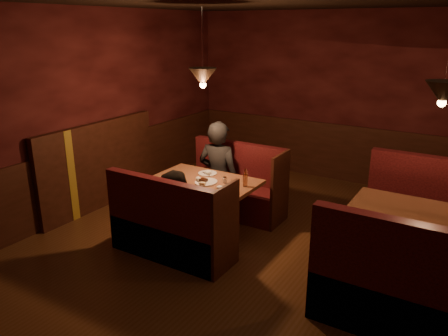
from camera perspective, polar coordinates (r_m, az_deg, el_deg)
The scene contains 9 objects.
room at distance 4.81m, azimuth 2.41°, elevation -1.23°, with size 6.02×7.02×2.92m.
main_table at distance 5.72m, azimuth -2.43°, elevation -3.18°, with size 1.37×0.83×0.96m.
main_bench_far at distance 6.41m, azimuth 1.59°, elevation -3.04°, with size 1.51×0.54×1.03m.
main_bench_near at distance 5.23m, azimuth -7.08°, elevation -8.29°, with size 1.51×0.54×1.03m.
second_table at distance 4.95m, azimuth 24.37°, elevation -7.81°, with size 1.47×0.94×0.83m.
second_bench_far at distance 5.85m, azimuth 25.62°, elevation -6.66°, with size 1.63×0.61×1.16m.
second_bench_near at distance 4.29m, azimuth 22.67°, elevation -15.49°, with size 1.63×0.61×1.16m.
diner_a at distance 6.24m, azimuth -0.74°, elevation 1.56°, with size 0.63×0.41×1.72m, color black.
diner_b at distance 5.11m, azimuth -6.33°, elevation -4.32°, with size 0.68×0.53×1.40m, color black.
Camera 1 is at (1.92, -3.92, 2.64)m, focal length 35.00 mm.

